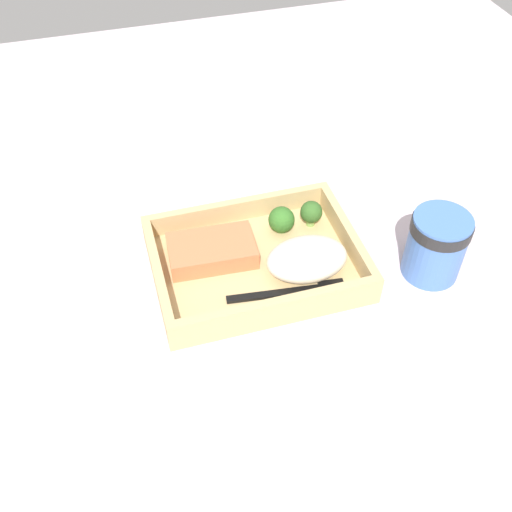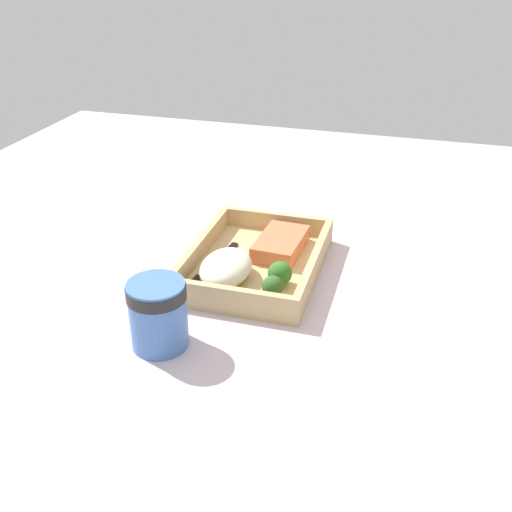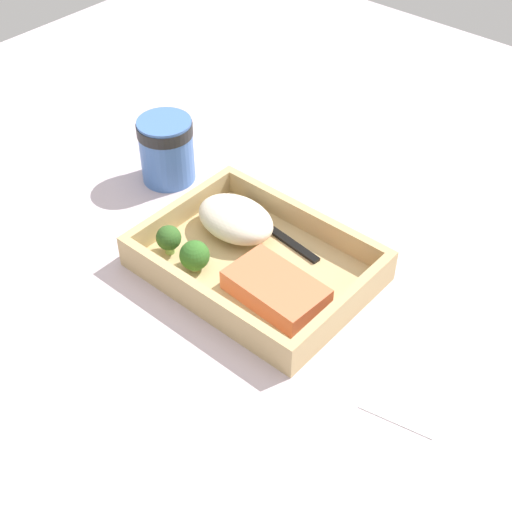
# 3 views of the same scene
# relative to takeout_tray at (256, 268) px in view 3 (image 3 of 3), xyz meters

# --- Properties ---
(ground_plane) EXTENTS (1.60, 1.60, 0.02)m
(ground_plane) POSITION_rel_takeout_tray_xyz_m (0.00, 0.00, -0.02)
(ground_plane) COLOR #C2AFB8
(takeout_tray) EXTENTS (0.28, 0.21, 0.01)m
(takeout_tray) POSITION_rel_takeout_tray_xyz_m (0.00, 0.00, 0.00)
(takeout_tray) COLOR tan
(takeout_tray) RESTS_ON ground_plane
(tray_rim) EXTENTS (0.28, 0.21, 0.03)m
(tray_rim) POSITION_rel_takeout_tray_xyz_m (0.00, 0.00, 0.02)
(tray_rim) COLOR tan
(tray_rim) RESTS_ON takeout_tray
(salmon_fillet) EXTENTS (0.12, 0.08, 0.03)m
(salmon_fillet) POSITION_rel_takeout_tray_xyz_m (-0.06, 0.03, 0.02)
(salmon_fillet) COLOR #DB6D45
(salmon_fillet) RESTS_ON takeout_tray
(mashed_potatoes) EXTENTS (0.11, 0.08, 0.04)m
(mashed_potatoes) POSITION_rel_takeout_tray_xyz_m (0.06, -0.03, 0.03)
(mashed_potatoes) COLOR beige
(mashed_potatoes) RESTS_ON takeout_tray
(broccoli_floret_1) EXTENTS (0.03, 0.03, 0.04)m
(broccoli_floret_1) POSITION_rel_takeout_tray_xyz_m (0.10, 0.05, 0.03)
(broccoli_floret_1) COLOR #7AA451
(broccoli_floret_1) RESTS_ON takeout_tray
(broccoli_floret_2) EXTENTS (0.04, 0.04, 0.04)m
(broccoli_floret_2) POSITION_rel_takeout_tray_xyz_m (0.05, 0.05, 0.03)
(broccoli_floret_2) COLOR #7FAF5C
(broccoli_floret_2) RESTS_ON takeout_tray
(fork) EXTENTS (0.16, 0.04, 0.00)m
(fork) POSITION_rel_takeout_tray_xyz_m (0.03, -0.06, 0.01)
(fork) COLOR black
(fork) RESTS_ON takeout_tray
(paper_cup) EXTENTS (0.08, 0.08, 0.10)m
(paper_cup) POSITION_rel_takeout_tray_xyz_m (0.23, -0.07, 0.05)
(paper_cup) COLOR #4570B9
(paper_cup) RESTS_ON ground_plane
(receipt_slip) EXTENTS (0.11, 0.16, 0.00)m
(receipt_slip) POSITION_rel_takeout_tray_xyz_m (-0.24, 0.01, -0.00)
(receipt_slip) COLOR white
(receipt_slip) RESTS_ON ground_plane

